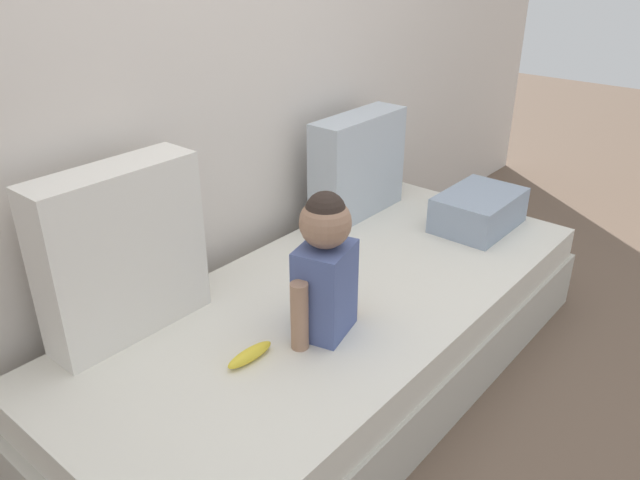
{
  "coord_description": "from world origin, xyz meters",
  "views": [
    {
      "loc": [
        -1.52,
        -1.18,
        1.54
      ],
      "look_at": [
        -0.11,
        0.0,
        0.63
      ],
      "focal_mm": 34.81,
      "sensor_mm": 36.0,
      "label": 1
    }
  ],
  "objects_px": {
    "throw_pillow_right": "(358,165)",
    "toddler": "(325,265)",
    "throw_pillow_left": "(122,253)",
    "folded_blanket": "(479,210)",
    "banana": "(250,355)",
    "couch": "(339,336)"
  },
  "relations": [
    {
      "from": "couch",
      "to": "banana",
      "type": "height_order",
      "value": "banana"
    },
    {
      "from": "throw_pillow_left",
      "to": "throw_pillow_right",
      "type": "distance_m",
      "value": 1.22
    },
    {
      "from": "couch",
      "to": "throw_pillow_left",
      "type": "bearing_deg",
      "value": 148.06
    },
    {
      "from": "folded_blanket",
      "to": "throw_pillow_left",
      "type": "bearing_deg",
      "value": 160.82
    },
    {
      "from": "couch",
      "to": "toddler",
      "type": "xyz_separation_m",
      "value": [
        -0.22,
        -0.11,
        0.43
      ]
    },
    {
      "from": "throw_pillow_right",
      "to": "folded_blanket",
      "type": "relative_size",
      "value": 1.27
    },
    {
      "from": "throw_pillow_right",
      "to": "banana",
      "type": "distance_m",
      "value": 1.19
    },
    {
      "from": "throw_pillow_left",
      "to": "throw_pillow_right",
      "type": "bearing_deg",
      "value": 0.0
    },
    {
      "from": "couch",
      "to": "toddler",
      "type": "distance_m",
      "value": 0.5
    },
    {
      "from": "couch",
      "to": "throw_pillow_right",
      "type": "height_order",
      "value": "throw_pillow_right"
    },
    {
      "from": "toddler",
      "to": "folded_blanket",
      "type": "relative_size",
      "value": 1.21
    },
    {
      "from": "throw_pillow_right",
      "to": "toddler",
      "type": "distance_m",
      "value": 0.96
    },
    {
      "from": "throw_pillow_right",
      "to": "throw_pillow_left",
      "type": "bearing_deg",
      "value": 180.0
    },
    {
      "from": "throw_pillow_right",
      "to": "toddler",
      "type": "relative_size",
      "value": 1.05
    },
    {
      "from": "toddler",
      "to": "folded_blanket",
      "type": "xyz_separation_m",
      "value": [
        1.04,
        -0.01,
        -0.16
      ]
    },
    {
      "from": "throw_pillow_left",
      "to": "folded_blanket",
      "type": "height_order",
      "value": "throw_pillow_left"
    },
    {
      "from": "throw_pillow_right",
      "to": "toddler",
      "type": "bearing_deg",
      "value": -149.28
    },
    {
      "from": "throw_pillow_left",
      "to": "folded_blanket",
      "type": "xyz_separation_m",
      "value": [
        1.44,
        -0.5,
        -0.2
      ]
    },
    {
      "from": "throw_pillow_right",
      "to": "folded_blanket",
      "type": "distance_m",
      "value": 0.57
    },
    {
      "from": "throw_pillow_left",
      "to": "folded_blanket",
      "type": "bearing_deg",
      "value": -19.18
    },
    {
      "from": "couch",
      "to": "banana",
      "type": "bearing_deg",
      "value": -175.31
    },
    {
      "from": "throw_pillow_left",
      "to": "couch",
      "type": "bearing_deg",
      "value": -31.94
    }
  ]
}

